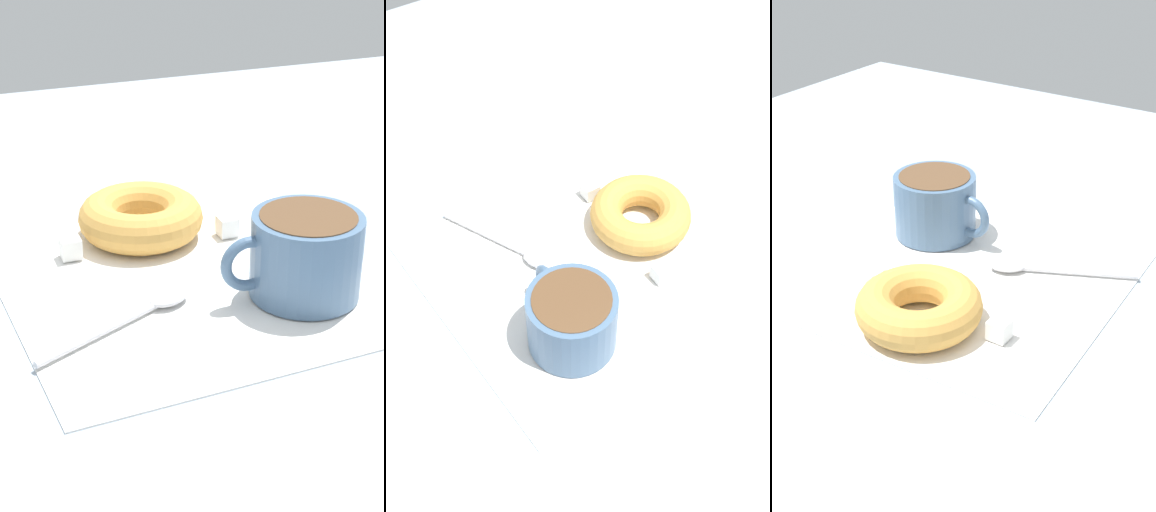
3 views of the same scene
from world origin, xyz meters
The scene contains 7 objects.
ground_plane centered at (0.00, 0.00, -1.00)cm, with size 120.00×120.00×2.00cm, color #99A8B7.
napkin centered at (0.74, 0.05, 0.15)cm, with size 30.37×30.37×0.30cm, color white.
coffee_cup centered at (6.27, 7.36, 3.83)cm, with size 8.80×11.51×6.78cm.
donut centered at (-8.56, -1.42, 2.11)cm, with size 11.33×11.33×3.61cm, color gold.
spoon centered at (4.81, -5.13, 0.70)cm, with size 7.66×13.92×0.90cm.
sugar_cube centered at (-5.93, 5.99, 1.17)cm, with size 1.73×1.73×1.73cm, color white.
sugar_cube_extra centered at (-6.50, -8.47, 1.18)cm, with size 1.77×1.77×1.77cm, color white.
Camera 2 is at (27.34, 41.04, 59.71)cm, focal length 50.00 mm.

